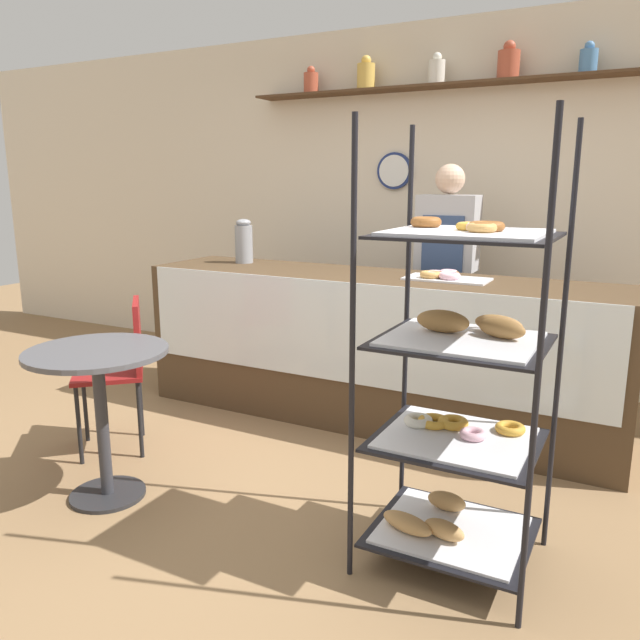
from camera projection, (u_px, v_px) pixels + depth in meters
name	position (u px, v px, depth m)	size (l,w,h in m)	color
ground_plane	(283.00, 492.00, 3.15)	(14.00, 14.00, 0.00)	olive
back_wall	(435.00, 203.00, 4.86)	(10.00, 0.30, 2.70)	beige
display_counter	(374.00, 348.00, 4.03)	(3.09, 0.70, 0.96)	#4C3823
pastry_rack	(458.00, 386.00, 2.45)	(0.68, 0.60, 1.77)	black
person_worker	(446.00, 274.00, 4.35)	(0.41, 0.23, 1.65)	#282833
cafe_table	(99.00, 388.00, 2.99)	(0.67, 0.67, 0.76)	#262628
cafe_chair	(123.00, 359.00, 3.57)	(0.54, 0.54, 0.88)	black
coffee_carafe	(244.00, 242.00, 4.48)	(0.13, 0.13, 0.31)	gray
donut_tray_counter	(444.00, 276.00, 3.75)	(0.49, 0.27, 0.05)	silver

